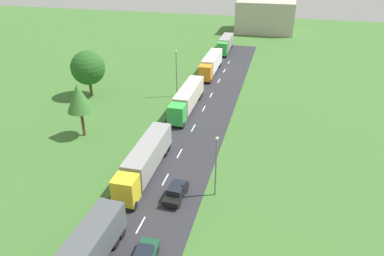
{
  "coord_description": "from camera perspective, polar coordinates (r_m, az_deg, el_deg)",
  "views": [
    {
      "loc": [
        11.43,
        -2.17,
        24.66
      ],
      "look_at": [
        0.32,
        41.67,
        1.12
      ],
      "focal_mm": 33.0,
      "sensor_mm": 36.0,
      "label": 1
    }
  ],
  "objects": [
    {
      "name": "truck_fifth",
      "position": [
        93.37,
        5.43,
        13.44
      ],
      "size": [
        2.56,
        11.76,
        3.65
      ],
      "color": "green",
      "rests_on": "road"
    },
    {
      "name": "distant_building",
      "position": [
        118.76,
        11.78,
        17.29
      ],
      "size": [
        17.59,
        13.8,
        9.42
      ],
      "primitive_type": "cube",
      "color": "#B2A899",
      "rests_on": "ground"
    },
    {
      "name": "truck_fourth",
      "position": [
        76.4,
        3.11,
        10.38
      ],
      "size": [
        2.55,
        13.55,
        3.77
      ],
      "color": "orange",
      "rests_on": "road"
    },
    {
      "name": "road",
      "position": [
        38.06,
        -7.01,
        -13.08
      ],
      "size": [
        10.0,
        140.0,
        0.06
      ],
      "primitive_type": "cube",
      "color": "#2B2B30",
      "rests_on": "ground"
    },
    {
      "name": "tree_oak",
      "position": [
        66.07,
        -16.47,
        9.3
      ],
      "size": [
        6.03,
        6.03,
        8.29
      ],
      "color": "#513823",
      "rests_on": "ground"
    },
    {
      "name": "lamppost_third",
      "position": [
        63.48,
        -2.53,
        9.19
      ],
      "size": [
        0.36,
        0.36,
        8.53
      ],
      "color": "slate",
      "rests_on": "ground"
    },
    {
      "name": "truck_third",
      "position": [
        58.53,
        -0.78,
        4.88
      ],
      "size": [
        2.56,
        14.39,
        3.62
      ],
      "color": "green",
      "rests_on": "road"
    },
    {
      "name": "tree_birch",
      "position": [
        51.36,
        -17.82,
        4.64
      ],
      "size": [
        3.64,
        3.64,
        7.89
      ],
      "color": "#513823",
      "rests_on": "ground"
    },
    {
      "name": "lane_marking_centre",
      "position": [
        34.57,
        -10.21,
        -18.43
      ],
      "size": [
        0.16,
        119.12,
        0.01
      ],
      "color": "white",
      "rests_on": "road"
    },
    {
      "name": "lamppost_second",
      "position": [
        37.58,
        3.91,
        -5.7
      ],
      "size": [
        0.36,
        0.36,
        7.32
      ],
      "color": "slate",
      "rests_on": "ground"
    },
    {
      "name": "car_third",
      "position": [
        38.89,
        -2.58,
        -10.27
      ],
      "size": [
        1.91,
        4.18,
        1.55
      ],
      "color": "black",
      "rests_on": "road"
    },
    {
      "name": "truck_second",
      "position": [
        42.2,
        -7.57,
        -4.99
      ],
      "size": [
        2.66,
        13.73,
        3.64
      ],
      "color": "yellow",
      "rests_on": "road"
    }
  ]
}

